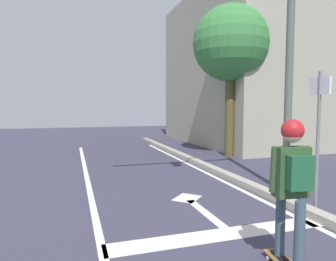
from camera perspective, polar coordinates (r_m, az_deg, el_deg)
lane_line_center at (r=4.34m, az=-12.59°, el=-20.45°), size 0.12×20.00×0.01m
lane_line_curbside at (r=5.57m, az=23.51°, el=-14.99°), size 0.12×20.00×0.01m
stop_bar at (r=4.61m, az=10.01°, el=-18.86°), size 3.33×0.40×0.01m
lane_arrow_stem at (r=5.44m, az=7.00°, el=-15.12°), size 0.16×1.40×0.01m
lane_arrow_head at (r=6.18m, az=3.63°, el=-12.66°), size 0.71×0.71×0.01m
curb_strip at (r=5.71m, az=25.48°, el=-13.86°), size 0.24×24.00×0.14m
skater at (r=3.53m, az=22.48°, el=-7.78°), size 0.45×0.61×1.62m
traffic_signal_mast at (r=6.60m, az=16.35°, el=21.83°), size 4.13×0.34×5.71m
street_sign_post at (r=5.82m, az=26.68°, el=1.62°), size 0.06×0.44×2.44m
roadside_tree at (r=11.51m, az=11.78°, el=15.72°), size 2.74×2.74×5.50m
building_block at (r=18.07m, az=23.18°, el=10.14°), size 12.09×9.06×7.43m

